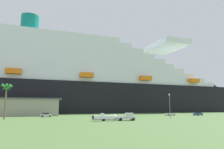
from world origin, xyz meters
The scene contains 9 objects.
ground_plane centered at (0.00, 30.00, 0.00)m, with size 600.00×600.00×0.00m, color #4C6B38.
cruise_ship centered at (-11.41, 65.20, 20.19)m, with size 270.74×52.61×65.54m.
pickup_truck centered at (-2.60, -14.25, 1.04)m, with size 5.69×2.49×2.20m.
small_boat_on_trailer centered at (-8.49, -13.97, 0.96)m, with size 8.66×2.27×2.15m.
palm_tree centered at (-38.43, 0.60, 9.41)m, with size 3.80×3.75×11.49m.
street_lamp centered at (17.02, -4.98, 5.56)m, with size 0.56×0.56×8.62m.
parked_car_blue_suv centered at (41.09, 11.34, 0.83)m, with size 4.60×2.64×1.58m.
parked_car_white_van centered at (27.98, 13.87, 0.83)m, with size 4.84×2.56×1.58m.
parked_car_silver_sedan centered at (-26.42, 14.26, 0.83)m, with size 4.36×2.15×1.58m.
Camera 1 is at (-22.29, -72.10, 3.92)m, focal length 32.92 mm.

